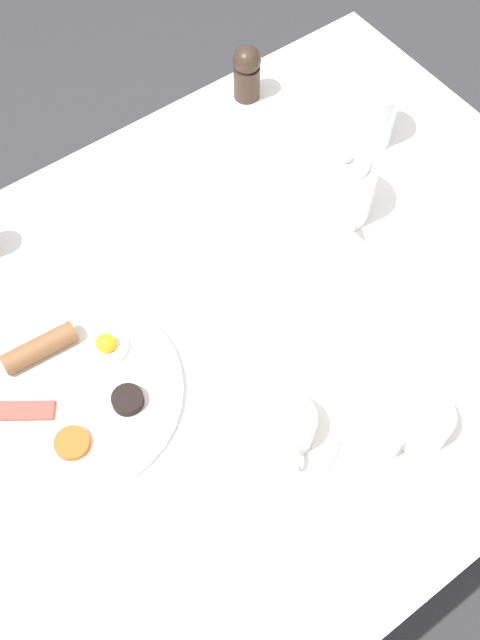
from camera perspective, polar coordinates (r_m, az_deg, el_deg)
ground_plane at (r=1.82m, az=-0.00°, el=-12.31°), size 8.00×8.00×0.00m
table at (r=1.19m, az=-0.00°, el=-2.12°), size 0.92×1.24×0.74m
breakfast_plate at (r=1.10m, az=-12.58°, el=-5.11°), size 0.31×0.31×0.04m
teapot_near at (r=1.23m, az=7.71°, el=10.09°), size 0.18×0.12×0.13m
teacup_with_saucer_left at (r=1.07m, az=13.55°, el=-7.70°), size 0.16×0.16×0.06m
teacup_with_saucer_right at (r=1.04m, az=3.48°, el=-8.19°), size 0.16×0.16×0.06m
water_glass_tall at (r=1.35m, az=10.05°, el=15.20°), size 0.08×0.08×0.11m
salt_grinder at (r=1.41m, az=0.52°, el=18.38°), size 0.05×0.05×0.11m
napkin_folded at (r=1.36m, az=17.02°, el=10.29°), size 0.17×0.18×0.01m
fork_by_plate at (r=1.25m, az=-3.47°, el=7.39°), size 0.02×0.18×0.00m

